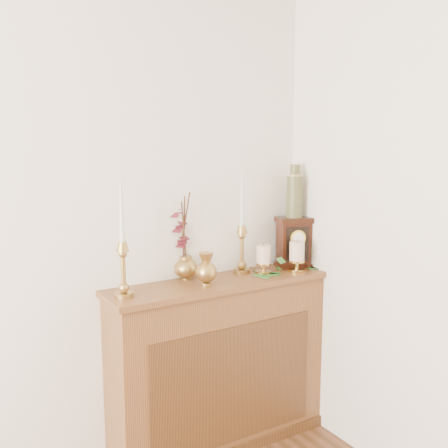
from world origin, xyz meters
TOP-DOWN VIEW (x-y plane):
  - console_shelf at (1.40, 2.10)m, footprint 1.24×0.34m
  - candlestick_left at (0.86, 2.07)m, footprint 0.09×0.09m
  - candlestick_center at (1.58, 2.17)m, footprint 0.09×0.09m
  - bud_vase at (1.28, 2.03)m, footprint 0.11×0.11m
  - ginger_jar at (1.25, 2.24)m, footprint 0.19×0.20m
  - pillar_candle_left at (1.67, 2.08)m, footprint 0.09×0.09m
  - pillar_candle_right at (1.86, 2.03)m, footprint 0.09×0.09m
  - ivy_garland at (1.88, 2.07)m, footprint 0.49×0.21m
  - mantel_clock at (1.92, 2.13)m, footprint 0.23×0.19m
  - ceramic_vase at (1.93, 2.13)m, footprint 0.09×0.09m

SIDE VIEW (x-z plane):
  - console_shelf at x=1.40m, z-range -0.03..0.90m
  - ivy_garland at x=1.88m, z-range 0.90..0.99m
  - bud_vase at x=1.28m, z-range 0.93..1.10m
  - pillar_candle_left at x=1.67m, z-range 0.93..1.11m
  - pillar_candle_right at x=1.86m, z-range 0.93..1.12m
  - mantel_clock at x=1.92m, z-range 0.93..1.22m
  - candlestick_left at x=0.86m, z-range 0.84..1.38m
  - candlestick_center at x=1.58m, z-range 0.84..1.38m
  - ginger_jar at x=1.25m, z-range 0.91..1.37m
  - ceramic_vase at x=1.93m, z-range 1.21..1.51m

